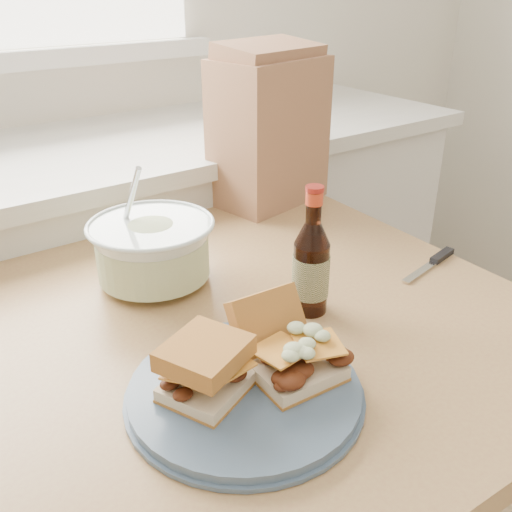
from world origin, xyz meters
TOP-DOWN VIEW (x-y plane):
  - cabinet_run at (-0.00, 1.70)m, footprint 2.50×0.64m
  - dining_table at (0.09, 1.01)m, footprint 1.04×1.04m
  - plate at (0.01, 0.80)m, footprint 0.31×0.31m
  - sandwich_left at (-0.04, 0.82)m, footprint 0.13×0.13m
  - sandwich_right at (0.08, 0.80)m, footprint 0.12×0.16m
  - coleslaw_bowl at (0.05, 1.15)m, footprint 0.22×0.22m
  - beer_bottle at (0.22, 0.91)m, footprint 0.06×0.06m
  - knife at (0.53, 0.90)m, footprint 0.17×0.05m
  - paper_bag at (0.47, 1.36)m, footprint 0.28×0.21m

SIDE VIEW (x-z plane):
  - cabinet_run at x=0.00m, z-range 0.00..0.94m
  - dining_table at x=0.09m, z-range 0.29..1.12m
  - knife at x=0.53m, z-range 0.83..0.84m
  - plate at x=0.01m, z-range 0.83..0.85m
  - sandwich_right at x=0.08m, z-range 0.83..0.93m
  - coleslaw_bowl at x=0.05m, z-range 0.77..1.00m
  - sandwich_left at x=-0.04m, z-range 0.85..0.92m
  - beer_bottle at x=0.22m, z-range 0.80..1.02m
  - paper_bag at x=0.47m, z-range 0.83..1.16m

